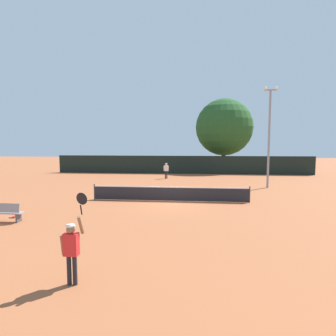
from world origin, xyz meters
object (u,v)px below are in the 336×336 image
(tennis_ball, at_px, (185,195))
(light_pole, at_px, (269,131))
(player_receiving, at_px, (166,169))
(spare_racket, at_px, (15,216))
(courtside_bench, at_px, (4,212))
(parked_car_near, at_px, (137,163))
(large_tree, at_px, (224,127))
(player_serving, at_px, (72,245))

(tennis_ball, relative_size, light_pole, 0.01)
(player_receiving, bearing_deg, spare_racket, 68.98)
(courtside_bench, distance_m, parked_car_near, 30.28)
(tennis_ball, relative_size, courtside_bench, 0.04)
(courtside_bench, bearing_deg, large_tree, 63.69)
(courtside_bench, bearing_deg, light_pole, 37.28)
(player_receiving, distance_m, tennis_ball, 9.82)
(light_pole, relative_size, parked_car_near, 1.96)
(player_serving, xyz_separation_m, large_tree, (7.49, 32.42, 5.11))
(player_serving, relative_size, courtside_bench, 1.38)
(large_tree, bearing_deg, light_pole, -82.03)
(spare_racket, bearing_deg, player_receiving, 68.98)
(courtside_bench, xyz_separation_m, light_pole, (15.59, 11.86, 4.41))
(courtside_bench, relative_size, parked_car_near, 0.41)
(light_pole, xyz_separation_m, large_tree, (-2.14, 15.32, 1.32))
(player_receiving, bearing_deg, light_pole, 150.90)
(large_tree, bearing_deg, courtside_bench, -116.31)
(tennis_ball, xyz_separation_m, parked_car_near, (-8.52, 22.62, 0.74))
(player_receiving, xyz_separation_m, parked_car_near, (-6.12, 13.15, -0.27))
(player_serving, bearing_deg, light_pole, 60.58)
(player_serving, xyz_separation_m, parked_car_near, (-5.95, 35.51, -0.31))
(player_receiving, height_order, large_tree, large_tree)
(spare_racket, xyz_separation_m, courtside_bench, (0.10, -0.93, 0.46))
(player_receiving, xyz_separation_m, light_pole, (9.46, -5.27, 3.84))
(light_pole, distance_m, parked_car_near, 24.47)
(tennis_ball, bearing_deg, courtside_bench, -138.05)
(player_receiving, distance_m, parked_car_near, 14.51)
(tennis_ball, bearing_deg, light_pole, 30.76)
(parked_car_near, bearing_deg, tennis_ball, -62.54)
(player_receiving, height_order, spare_racket, player_receiving)
(tennis_ball, xyz_separation_m, courtside_bench, (-8.52, -7.66, 0.45))
(spare_racket, bearing_deg, player_serving, -45.52)
(large_tree, bearing_deg, spare_racket, -117.28)
(player_serving, height_order, parked_car_near, player_serving)
(courtside_bench, xyz_separation_m, parked_car_near, (0.00, 30.28, 0.30))
(light_pole, height_order, parked_car_near, light_pole)
(tennis_ball, height_order, large_tree, large_tree)
(spare_racket, relative_size, parked_car_near, 0.12)
(parked_car_near, bearing_deg, large_tree, -6.14)
(spare_racket, height_order, courtside_bench, courtside_bench)
(player_receiving, xyz_separation_m, courtside_bench, (-6.13, -17.13, -0.57))
(player_serving, height_order, player_receiving, player_serving)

